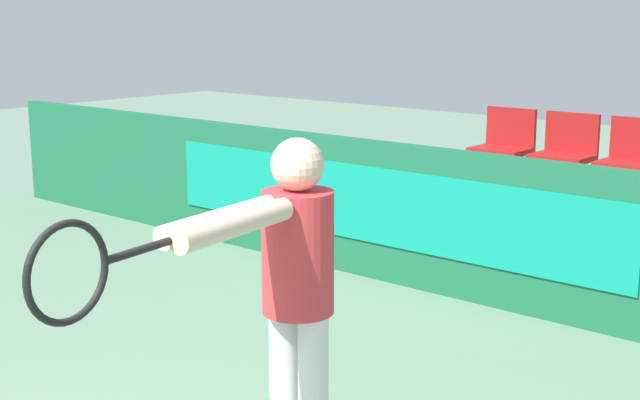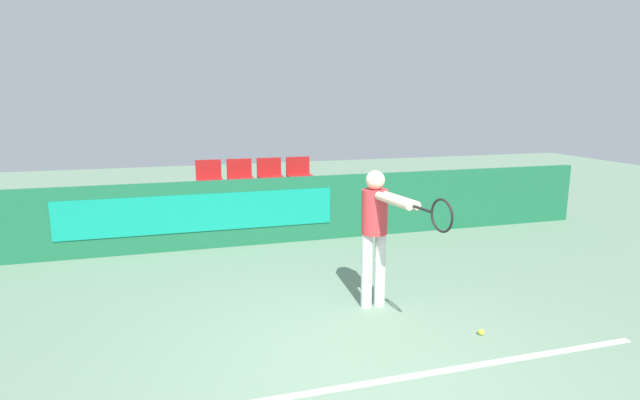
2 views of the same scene
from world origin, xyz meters
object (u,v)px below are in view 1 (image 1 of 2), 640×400
object	(u,v)px
stadium_chair_5	(566,148)
tennis_player	(287,291)
stadium_chair_2	(582,218)
stadium_chair_4	(505,141)
stadium_chair_0	(448,197)
stadium_chair_1	(511,207)
stadium_chair_6	(633,155)

from	to	relation	value
stadium_chair_5	tennis_player	xyz separation A→B (m)	(0.98, -4.65, 0.04)
stadium_chair_2	stadium_chair_4	bearing A→B (deg)	141.90
stadium_chair_4	tennis_player	bearing A→B (deg)	-71.24
stadium_chair_0	stadium_chair_5	distance (m)	1.17
stadium_chair_1	stadium_chair_6	distance (m)	1.17
stadium_chair_6	stadium_chair_0	bearing A→B (deg)	-141.90
stadium_chair_0	stadium_chair_6	size ratio (longest dim) A/B	1.00
stadium_chair_1	tennis_player	xyz separation A→B (m)	(0.98, -3.71, 0.41)
stadium_chair_0	stadium_chair_1	bearing A→B (deg)	0.00
stadium_chair_1	stadium_chair_6	size ratio (longest dim) A/B	1.00
stadium_chair_4	tennis_player	world-z (taller)	tennis_player
tennis_player	stadium_chair_5	bearing A→B (deg)	94.05
stadium_chair_0	stadium_chair_6	world-z (taller)	stadium_chair_6
stadium_chair_0	stadium_chair_2	size ratio (longest dim) A/B	1.00
tennis_player	stadium_chair_0	bearing A→B (deg)	105.18
stadium_chair_0	stadium_chair_2	distance (m)	1.19
stadium_chair_1	stadium_chair_5	bearing A→B (deg)	90.00
stadium_chair_0	tennis_player	distance (m)	4.05
stadium_chair_1	stadium_chair_5	world-z (taller)	stadium_chair_5
stadium_chair_4	stadium_chair_6	world-z (taller)	same
stadium_chair_4	tennis_player	distance (m)	4.91
stadium_chair_0	stadium_chair_4	bearing A→B (deg)	90.00
stadium_chair_2	tennis_player	distance (m)	3.75
stadium_chair_0	stadium_chair_4	distance (m)	1.01
stadium_chair_2	stadium_chair_6	world-z (taller)	stadium_chair_6
stadium_chair_4	stadium_chair_5	distance (m)	0.60
stadium_chair_1	stadium_chair_4	xyz separation A→B (m)	(-0.60, 0.94, 0.37)
stadium_chair_0	stadium_chair_1	size ratio (longest dim) A/B	1.00
stadium_chair_2	tennis_player	size ratio (longest dim) A/B	0.32
stadium_chair_0	stadium_chair_4	size ratio (longest dim) A/B	1.00
stadium_chair_0	tennis_player	world-z (taller)	tennis_player
stadium_chair_0	stadium_chair_6	distance (m)	1.56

